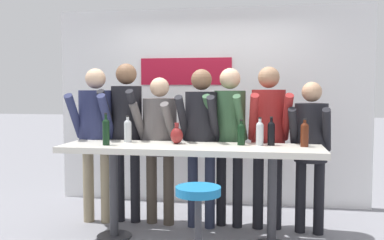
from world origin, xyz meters
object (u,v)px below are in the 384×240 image
Objects in this scene: tasting_table at (190,159)px; wine_bottle_0 at (128,130)px; person_far_left at (96,128)px; person_center_left at (159,134)px; person_left at (126,123)px; decorative_vase at (177,135)px; wine_bottle_1 at (260,132)px; wine_bottle_5 at (241,133)px; wine_bottle_3 at (271,132)px; person_center at (201,130)px; person_far_right at (311,140)px; person_center_right at (229,128)px; wine_bottle_4 at (305,133)px; person_right at (268,129)px; wine_bottle_2 at (106,131)px; bar_stool at (198,216)px.

tasting_table is 0.77m from wine_bottle_0.
person_center_left is (0.74, 0.05, -0.07)m from person_far_left.
person_left is 8.40× the size of decorative_vase.
wine_bottle_1 is (1.39, -0.03, -0.00)m from wine_bottle_0.
person_far_left reaches higher than wine_bottle_5.
wine_bottle_3 is (1.64, -0.39, -0.03)m from person_left.
wine_bottle_0 is at bearing -117.24° from person_center_left.
wine_bottle_3 is (0.76, -0.32, 0.02)m from person_center.
wine_bottle_3 reaches higher than wine_bottle_0.
person_far_left is at bearing -169.44° from person_far_right.
wine_bottle_5 is (0.15, -0.44, -0.00)m from person_center_right.
person_center_right is 0.90m from wine_bottle_4.
person_center_left is 5.94× the size of wine_bottle_1.
wine_bottle_1 is (-0.09, -0.42, 0.00)m from person_right.
person_center_right is at bearing 172.40° from person_right.
person_far_left reaches higher than wine_bottle_4.
wine_bottle_5 reaches higher than tasting_table.
person_right is at bearing -179.40° from person_far_right.
decorative_vase is (0.68, -0.42, -0.08)m from person_left.
wine_bottle_2 is at bearing -163.51° from person_right.
wine_bottle_1 is (1.87, -0.34, 0.01)m from person_far_left.
bar_stool is 1.25m from wine_bottle_3.
tasting_table is at bearing 7.33° from wine_bottle_2.
person_left is (-0.84, 0.53, 0.30)m from tasting_table.
wine_bottle_3 is (1.64, 0.26, -0.01)m from wine_bottle_2.
wine_bottle_0 is 0.87× the size of wine_bottle_2.
bar_stool is 1.11m from wine_bottle_5.
person_center reaches higher than person_far_right.
person_right is 6.92× the size of wine_bottle_5.
wine_bottle_0 is (-1.05, -0.40, 0.01)m from person_center_right.
wine_bottle_2 is at bearing -162.05° from decorative_vase.
wine_bottle_0 is (0.48, -0.30, 0.02)m from person_far_left.
tasting_table is at bearing -40.55° from person_center_left.
tasting_table is 1.46× the size of person_center_right.
person_far_right is (2.41, 0.00, -0.10)m from person_far_left.
person_center_left reaches higher than wine_bottle_4.
bar_stool is 1.55m from person_right.
tasting_table is 1.55× the size of person_center_left.
wine_bottle_3 is (1.99, -0.32, 0.02)m from person_far_left.
wine_bottle_2 is at bearing -171.16° from wine_bottle_1.
tasting_table is 1.30m from person_far_left.
decorative_vase is (-0.20, -0.36, -0.03)m from person_center.
person_left is 1.13× the size of person_far_right.
wine_bottle_5 is (1.34, 0.23, -0.03)m from wine_bottle_2.
wine_bottle_2 is (-0.14, -0.27, 0.01)m from wine_bottle_0.
person_center_left is (-0.45, 0.52, 0.18)m from tasting_table.
bar_stool is 1.10m from decorative_vase.
wine_bottle_3 is at bearing 55.88° from bar_stool.
person_left is at bearing -167.18° from person_center_right.
wine_bottle_4 is (1.12, 0.10, 0.26)m from tasting_table.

